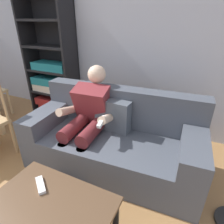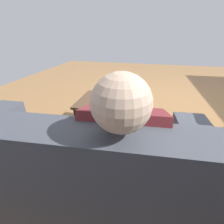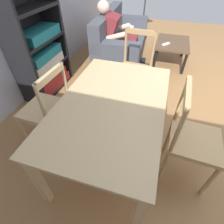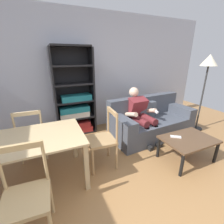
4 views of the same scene
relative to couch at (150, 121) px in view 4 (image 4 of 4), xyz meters
The scene contains 11 objects.
wall_back 1.87m from the couch, 139.35° to the left, with size 6.59×0.12×2.65m, color #B2B7C6.
couch is the anchor object (origin of this frame).
person_lounging 0.39m from the couch, behind, with size 0.61×0.94×1.08m.
coffee_table 1.04m from the couch, 90.57° to the right, with size 0.86×0.60×0.41m.
tv_remote 0.94m from the couch, 101.05° to the right, with size 0.05×0.17×0.02m, color white.
bookshelf 1.75m from the couch, 152.66° to the left, with size 0.85×0.36×1.92m.
dining_table 2.49m from the couch, 166.80° to the right, with size 1.42×0.88×0.72m.
dining_chair_near_wall 2.41m from the couch, behind, with size 0.44×0.44×0.91m.
dining_chair_facing_couch 1.48m from the couch, 157.47° to the right, with size 0.45×0.45×0.94m.
dining_chair_by_doorway 2.72m from the couch, 152.05° to the right, with size 0.44×0.44×0.95m.
floor_lamp 1.71m from the couch, 12.15° to the right, with size 0.36×0.36×1.75m.
Camera 4 is at (-0.92, -0.85, 1.71)m, focal length 24.82 mm.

